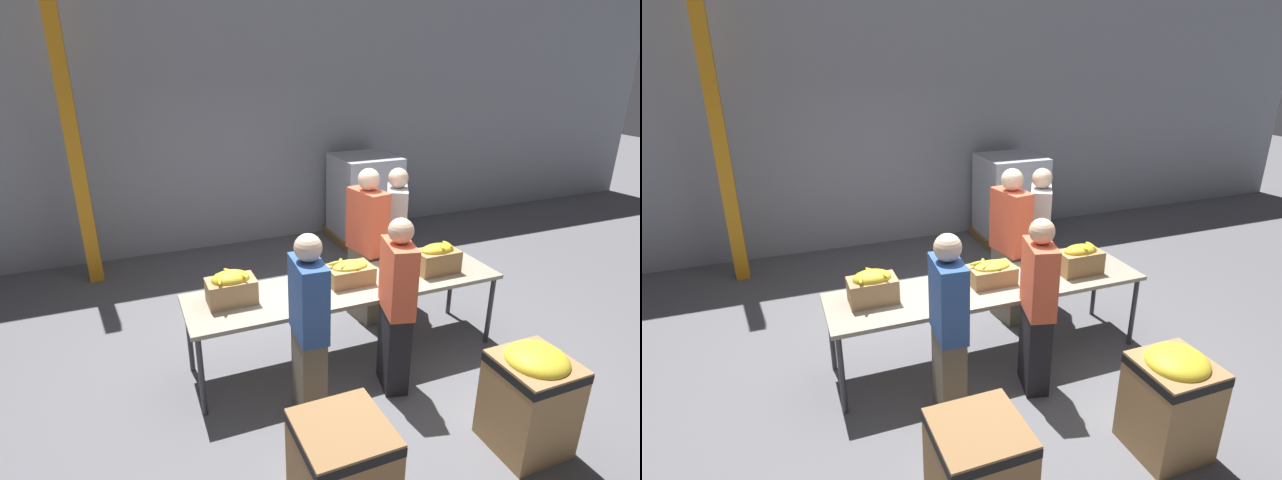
{
  "view_description": "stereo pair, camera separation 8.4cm",
  "coord_description": "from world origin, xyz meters",
  "views": [
    {
      "loc": [
        -1.87,
        -3.91,
        2.95
      ],
      "look_at": [
        -0.22,
        0.16,
        1.24
      ],
      "focal_mm": 28.0,
      "sensor_mm": 36.0,
      "label": 1
    },
    {
      "loc": [
        -1.79,
        -3.94,
        2.95
      ],
      "look_at": [
        -0.22,
        0.16,
        1.24
      ],
      "focal_mm": 28.0,
      "sensor_mm": 36.0,
      "label": 2
    }
  ],
  "objects": [
    {
      "name": "ground_plane",
      "position": [
        0.0,
        0.0,
        0.0
      ],
      "size": [
        30.0,
        30.0,
        0.0
      ],
      "primitive_type": "plane",
      "color": "slate"
    },
    {
      "name": "wall_back",
      "position": [
        0.0,
        3.55,
        2.0
      ],
      "size": [
        16.0,
        0.08,
        4.0
      ],
      "color": "#9399A3",
      "rests_on": "ground_plane"
    },
    {
      "name": "sorting_table",
      "position": [
        0.0,
        0.0,
        0.76
      ],
      "size": [
        3.09,
        0.79,
        0.8
      ],
      "color": "#9E937F",
      "rests_on": "ground_plane"
    },
    {
      "name": "banana_box_0",
      "position": [
        -1.11,
        0.06,
        0.96
      ],
      "size": [
        0.43,
        0.35,
        0.3
      ],
      "color": "tan",
      "rests_on": "sorting_table"
    },
    {
      "name": "banana_box_1",
      "position": [
        0.03,
        0.03,
        0.92
      ],
      "size": [
        0.44,
        0.28,
        0.23
      ],
      "color": "#A37A4C",
      "rests_on": "sorting_table"
    },
    {
      "name": "banana_box_2",
      "position": [
        0.96,
        -0.07,
        0.95
      ],
      "size": [
        0.43,
        0.26,
        0.31
      ],
      "color": "#A37A4C",
      "rests_on": "sorting_table"
    },
    {
      "name": "volunteer_0",
      "position": [
        0.53,
        0.63,
        0.88
      ],
      "size": [
        0.32,
        0.51,
        1.76
      ],
      "rotation": [
        0.0,
        0.0,
        -1.39
      ],
      "color": "#6B604C",
      "rests_on": "ground_plane"
    },
    {
      "name": "volunteer_1",
      "position": [
        0.2,
        -0.58,
        0.81
      ],
      "size": [
        0.32,
        0.48,
        1.64
      ],
      "rotation": [
        0.0,
        0.0,
        1.32
      ],
      "color": "black",
      "rests_on": "ground_plane"
    },
    {
      "name": "volunteer_2",
      "position": [
        0.98,
        0.79,
        0.84
      ],
      "size": [
        0.42,
        0.51,
        1.69
      ],
      "rotation": [
        0.0,
        0.0,
        -2.08
      ],
      "color": "#2D3856",
      "rests_on": "ground_plane"
    },
    {
      "name": "volunteer_3",
      "position": [
        -0.65,
        -0.66,
        0.82
      ],
      "size": [
        0.25,
        0.46,
        1.64
      ],
      "rotation": [
        0.0,
        0.0,
        1.49
      ],
      "color": "#6B604C",
      "rests_on": "ground_plane"
    },
    {
      "name": "donation_bin_0",
      "position": [
        -0.79,
        -1.63,
        0.38
      ],
      "size": [
        0.59,
        0.59,
        0.7
      ],
      "color": "olive",
      "rests_on": "ground_plane"
    },
    {
      "name": "donation_bin_1",
      "position": [
        0.78,
        -1.63,
        0.47
      ],
      "size": [
        0.55,
        0.55,
        0.88
      ],
      "color": "#A37A4C",
      "rests_on": "ground_plane"
    },
    {
      "name": "support_pillar",
      "position": [
        -2.37,
        2.9,
        2.0
      ],
      "size": [
        0.17,
        0.17,
        4.0
      ],
      "color": "orange",
      "rests_on": "ground_plane"
    },
    {
      "name": "pallet_stack_0",
      "position": [
        1.64,
        2.88,
        0.68
      ],
      "size": [
        1.0,
        1.0,
        1.38
      ],
      "color": "olive",
      "rests_on": "ground_plane"
    }
  ]
}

